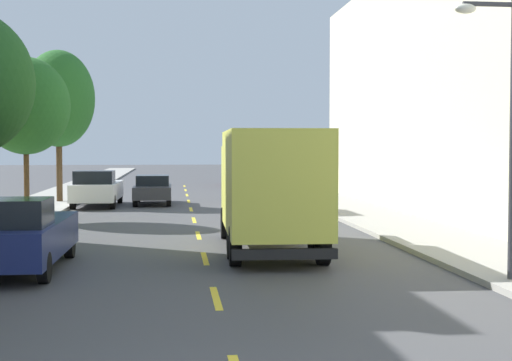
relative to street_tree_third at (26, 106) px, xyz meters
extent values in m
plane|color=#424244|center=(6.40, 7.44, -4.40)|extent=(160.00, 160.00, 0.00)
cube|color=#99968E|center=(-0.70, 5.44, -4.33)|extent=(3.20, 120.00, 0.14)
cube|color=#99968E|center=(13.50, 5.44, -4.33)|extent=(3.20, 120.00, 0.14)
cube|color=yellow|center=(6.40, -15.56, -4.40)|extent=(0.14, 2.20, 0.01)
cube|color=yellow|center=(6.40, -10.56, -4.40)|extent=(0.14, 2.20, 0.01)
cube|color=yellow|center=(6.40, -5.56, -4.40)|extent=(0.14, 2.20, 0.01)
cube|color=yellow|center=(6.40, -0.56, -4.40)|extent=(0.14, 2.20, 0.01)
cube|color=yellow|center=(6.40, 4.44, -4.40)|extent=(0.14, 2.20, 0.01)
cube|color=yellow|center=(6.40, 9.44, -4.40)|extent=(0.14, 2.20, 0.01)
cube|color=yellow|center=(6.40, 14.44, -4.40)|extent=(0.14, 2.20, 0.01)
cube|color=yellow|center=(6.40, 19.44, -4.40)|extent=(0.14, 2.20, 0.01)
cube|color=yellow|center=(6.40, 24.44, -4.40)|extent=(0.14, 2.20, 0.01)
cylinder|color=#47331E|center=(0.00, 0.00, -2.83)|extent=(0.21, 0.21, 2.87)
ellipsoid|color=#235B23|center=(0.00, 0.00, 0.01)|extent=(3.37, 3.37, 3.74)
cylinder|color=#47331E|center=(0.00, 8.38, -2.62)|extent=(0.30, 0.30, 3.29)
ellipsoid|color=#235B23|center=(0.00, 8.38, 0.81)|extent=(3.54, 3.54, 4.77)
cylinder|color=#38383D|center=(11.95, -14.97, 1.31)|extent=(1.10, 0.10, 0.10)
ellipsoid|color=silver|center=(11.45, -14.97, 1.21)|extent=(0.44, 0.28, 0.20)
cube|color=#D8D84C|center=(8.17, -10.34, -2.44)|extent=(2.54, 5.47, 2.61)
cube|color=#D8D84C|center=(8.28, -6.49, -2.64)|extent=(2.35, 1.96, 2.20)
cube|color=black|center=(8.30, -5.59, -2.16)|extent=(2.02, 0.13, 0.97)
cube|color=black|center=(8.10, -12.96, -3.97)|extent=(2.40, 0.22, 0.24)
cylinder|color=black|center=(9.34, -6.46, -3.92)|extent=(0.31, 0.97, 0.96)
cylinder|color=black|center=(7.22, -6.41, -3.92)|extent=(0.31, 0.97, 0.96)
cylinder|color=black|center=(9.19, -11.87, -3.92)|extent=(0.31, 0.97, 0.96)
cylinder|color=black|center=(7.07, -11.81, -3.92)|extent=(0.31, 0.97, 0.96)
cylinder|color=black|center=(9.22, -10.77, -3.92)|extent=(0.31, 0.97, 0.96)
cylinder|color=black|center=(7.10, -10.71, -3.92)|extent=(0.31, 0.97, 0.96)
cube|color=navy|center=(2.05, -11.84, -3.67)|extent=(2.05, 5.32, 0.80)
cube|color=black|center=(2.04, -13.00, -2.97)|extent=(1.78, 1.61, 0.60)
cylinder|color=black|center=(2.92, -13.65, -4.07)|extent=(0.23, 0.66, 0.66)
cylinder|color=black|center=(2.96, -10.05, -4.07)|extent=(0.23, 0.66, 0.66)
cube|color=maroon|center=(10.65, 25.05, -3.62)|extent=(2.05, 4.84, 0.90)
cube|color=black|center=(10.65, 25.05, -2.82)|extent=(1.78, 2.82, 0.70)
cylinder|color=black|center=(11.48, 26.70, -4.07)|extent=(0.23, 0.66, 0.66)
cylinder|color=black|center=(9.75, 26.66, -4.07)|extent=(0.23, 0.66, 0.66)
cylinder|color=black|center=(11.55, 23.44, -4.07)|extent=(0.23, 0.66, 0.66)
cylinder|color=black|center=(9.82, 23.40, -4.07)|extent=(0.23, 0.66, 0.66)
cube|color=black|center=(10.87, 10.50, -3.76)|extent=(1.81, 4.03, 0.62)
cube|color=black|center=(10.86, 10.02, -3.18)|extent=(1.56, 1.71, 0.55)
cylinder|color=black|center=(11.65, 11.85, -4.07)|extent=(0.23, 0.66, 0.66)
cylinder|color=black|center=(10.14, 11.88, -4.07)|extent=(0.23, 0.66, 0.66)
cylinder|color=black|center=(11.61, 9.13, -4.07)|extent=(0.23, 0.66, 0.66)
cylinder|color=black|center=(10.09, 9.16, -4.07)|extent=(0.23, 0.66, 0.66)
cube|color=silver|center=(2.01, 6.78, -3.67)|extent=(2.11, 5.34, 0.80)
cube|color=black|center=(1.99, 5.61, -2.97)|extent=(1.79, 1.63, 0.60)
cylinder|color=black|center=(1.08, 5.00, -4.07)|extent=(0.23, 0.66, 0.66)
cylinder|color=black|center=(2.86, 4.96, -4.07)|extent=(0.23, 0.66, 0.66)
cylinder|color=black|center=(1.16, 8.60, -4.07)|extent=(0.23, 0.66, 0.66)
cylinder|color=black|center=(2.94, 8.56, -4.07)|extent=(0.23, 0.66, 0.66)
cube|color=tan|center=(10.79, 1.79, -3.76)|extent=(1.96, 4.75, 0.62)
cube|color=black|center=(10.80, 1.42, -3.18)|extent=(1.68, 2.87, 0.55)
cylinder|color=black|center=(11.54, 3.42, -4.07)|extent=(0.24, 0.67, 0.66)
cylinder|color=black|center=(9.94, 3.37, -4.07)|extent=(0.24, 0.67, 0.66)
cylinder|color=black|center=(11.63, 0.22, -4.07)|extent=(0.24, 0.67, 0.66)
cylinder|color=black|center=(10.03, 0.17, -4.07)|extent=(0.24, 0.67, 0.66)
cube|color=#333338|center=(4.60, 7.74, -3.77)|extent=(1.80, 4.50, 0.60)
cube|color=black|center=(4.60, 7.96, -3.22)|extent=(1.58, 2.16, 0.50)
cylinder|color=black|center=(3.81, 6.21, -4.07)|extent=(0.22, 0.66, 0.66)
cylinder|color=black|center=(5.39, 6.21, -4.07)|extent=(0.22, 0.66, 0.66)
cylinder|color=black|center=(3.81, 9.27, -4.07)|extent=(0.22, 0.66, 0.66)
cylinder|color=black|center=(5.39, 9.27, -4.07)|extent=(0.22, 0.66, 0.66)
camera|label=1|loc=(5.61, -29.59, -1.54)|focal=52.67mm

